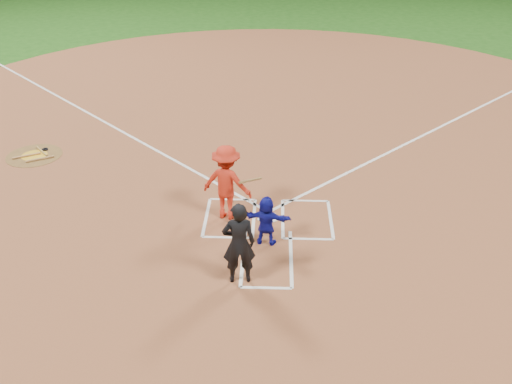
{
  "coord_description": "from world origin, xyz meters",
  "views": [
    {
      "loc": [
        0.12,
        -12.36,
        7.75
      ],
      "look_at": [
        -0.3,
        -0.4,
        1.0
      ],
      "focal_mm": 40.0,
      "sensor_mm": 36.0,
      "label": 1
    }
  ],
  "objects_px": {
    "catcher": "(266,221)",
    "umpire": "(239,243)",
    "on_deck_circle": "(34,155)",
    "batter_at_plate": "(227,183)",
    "home_plate": "(268,218)"
  },
  "relations": [
    {
      "from": "catcher",
      "to": "umpire",
      "type": "xyz_separation_m",
      "value": [
        -0.55,
        -1.44,
        0.34
      ]
    },
    {
      "from": "catcher",
      "to": "umpire",
      "type": "height_order",
      "value": "umpire"
    },
    {
      "from": "home_plate",
      "to": "batter_at_plate",
      "type": "height_order",
      "value": "batter_at_plate"
    },
    {
      "from": "home_plate",
      "to": "on_deck_circle",
      "type": "height_order",
      "value": "home_plate"
    },
    {
      "from": "on_deck_circle",
      "to": "batter_at_plate",
      "type": "bearing_deg",
      "value": -27.97
    },
    {
      "from": "batter_at_plate",
      "to": "umpire",
      "type": "bearing_deg",
      "value": -79.94
    },
    {
      "from": "umpire",
      "to": "batter_at_plate",
      "type": "distance_m",
      "value": 2.65
    },
    {
      "from": "umpire",
      "to": "home_plate",
      "type": "bearing_deg",
      "value": -109.68
    },
    {
      "from": "on_deck_circle",
      "to": "catcher",
      "type": "relative_size",
      "value": 1.37
    },
    {
      "from": "on_deck_circle",
      "to": "batter_at_plate",
      "type": "height_order",
      "value": "batter_at_plate"
    },
    {
      "from": "home_plate",
      "to": "on_deck_circle",
      "type": "xyz_separation_m",
      "value": [
        -7.36,
        3.41,
        -0.0
      ]
    },
    {
      "from": "home_plate",
      "to": "umpire",
      "type": "xyz_separation_m",
      "value": [
        -0.58,
        -2.55,
        0.95
      ]
    },
    {
      "from": "on_deck_circle",
      "to": "catcher",
      "type": "xyz_separation_m",
      "value": [
        7.33,
        -4.51,
        0.61
      ]
    },
    {
      "from": "batter_at_plate",
      "to": "on_deck_circle",
      "type": "bearing_deg",
      "value": 152.03
    },
    {
      "from": "umpire",
      "to": "catcher",
      "type": "bearing_deg",
      "value": -117.56
    }
  ]
}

